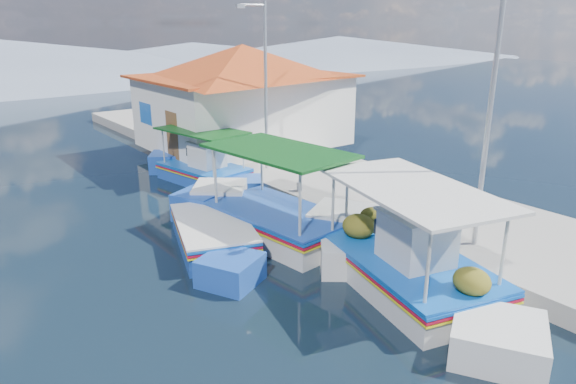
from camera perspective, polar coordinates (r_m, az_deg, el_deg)
ground at (r=9.75m, az=13.96°, el=-18.72°), size 160.00×160.00×0.00m
quay at (r=17.14m, az=10.97°, el=-1.01°), size 5.00×44.00×0.50m
bollards at (r=15.07m, az=7.82°, el=-1.91°), size 0.20×17.20×0.30m
main_caique at (r=12.21m, az=12.45°, el=-7.82°), size 3.67×7.83×2.66m
caique_green_canopy at (r=14.61m, az=-1.22°, el=-3.35°), size 2.76×7.51×2.82m
caique_blue_hull at (r=14.18m, az=-8.48°, el=-4.77°), size 3.13×5.86×1.10m
caique_far at (r=19.96m, az=-9.30°, el=2.30°), size 2.61×6.25×2.23m
harbor_building at (r=23.50m, az=-4.92°, el=10.72°), size 10.49×10.49×4.40m
lamp_post_near at (r=12.88m, az=21.12°, el=8.37°), size 1.21×0.14×6.00m
lamp_post_far at (r=19.14m, az=-2.72°, el=12.34°), size 1.21×0.14×6.00m
mountain_ridge at (r=62.10m, az=-26.11°, el=12.86°), size 171.40×96.00×5.50m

